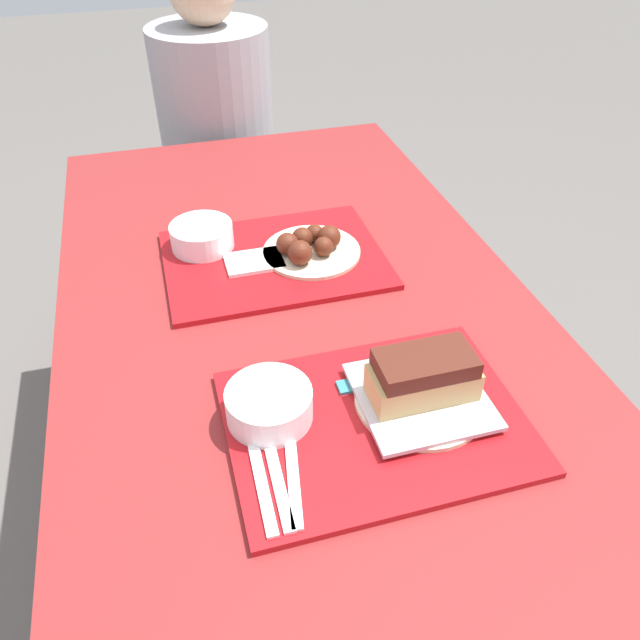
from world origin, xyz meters
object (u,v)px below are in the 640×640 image
at_px(bowl_coleslaw_near, 269,403).
at_px(person_seated_across, 215,109).
at_px(tray_far, 274,259).
at_px(brisket_sandwich_plate, 422,385).
at_px(tray_near, 375,422).
at_px(bowl_coleslaw_far, 202,235).
at_px(wings_plate_far, 310,246).

xyz_separation_m(bowl_coleslaw_near, person_seated_across, (0.10, 1.29, -0.03)).
height_order(tray_far, person_seated_across, person_seated_across).
xyz_separation_m(tray_far, brisket_sandwich_plate, (0.13, -0.46, 0.04)).
height_order(tray_near, bowl_coleslaw_near, bowl_coleslaw_near).
relative_size(bowl_coleslaw_far, wings_plate_far, 0.64).
height_order(tray_near, wings_plate_far, wings_plate_far).
height_order(tray_near, person_seated_across, person_seated_across).
height_order(tray_far, bowl_coleslaw_far, bowl_coleslaw_far).
bearing_deg(bowl_coleslaw_far, tray_near, -71.45).
xyz_separation_m(tray_near, tray_far, (-0.05, 0.47, 0.00)).
bearing_deg(bowl_coleslaw_near, tray_near, -17.77).
xyz_separation_m(tray_far, bowl_coleslaw_far, (-0.13, 0.08, 0.03)).
bearing_deg(brisket_sandwich_plate, person_seated_across, 95.39).
bearing_deg(bowl_coleslaw_near, person_seated_across, 85.40).
bearing_deg(person_seated_across, wings_plate_far, -85.53).
bearing_deg(tray_near, person_seated_across, 92.00).
height_order(tray_far, bowl_coleslaw_near, bowl_coleslaw_near).
distance_m(bowl_coleslaw_near, wings_plate_far, 0.45).
bearing_deg(bowl_coleslaw_near, wings_plate_far, 67.28).
bearing_deg(wings_plate_far, brisket_sandwich_plate, -82.80).
relative_size(tray_far, person_seated_across, 0.61).
bearing_deg(tray_near, brisket_sandwich_plate, 11.45).
distance_m(brisket_sandwich_plate, bowl_coleslaw_far, 0.60).
relative_size(tray_near, wings_plate_far, 2.19).
xyz_separation_m(tray_near, bowl_coleslaw_far, (-0.18, 0.55, 0.03)).
distance_m(tray_far, person_seated_across, 0.87).
relative_size(brisket_sandwich_plate, bowl_coleslaw_far, 1.57).
bearing_deg(tray_far, brisket_sandwich_plate, -74.20).
height_order(wings_plate_far, person_seated_across, person_seated_across).
height_order(bowl_coleslaw_far, wings_plate_far, wings_plate_far).
bearing_deg(tray_near, bowl_coleslaw_far, 108.55).
distance_m(bowl_coleslaw_near, person_seated_across, 1.29).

